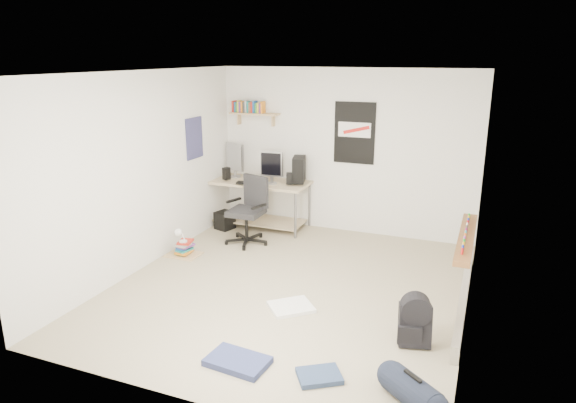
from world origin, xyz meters
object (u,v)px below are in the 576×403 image
at_px(backpack, 415,325).
at_px(book_stack, 183,245).
at_px(duffel_bag, 412,389).
at_px(office_chair, 246,211).
at_px(desk, 256,204).

height_order(backpack, book_stack, backpack).
relative_size(duffel_bag, book_stack, 1.22).
distance_m(office_chair, duffel_bag, 3.98).
xyz_separation_m(office_chair, book_stack, (-0.61, -0.76, -0.34)).
bearing_deg(book_stack, office_chair, 51.35).
relative_size(office_chair, book_stack, 2.51).
height_order(office_chair, backpack, office_chair).
bearing_deg(office_chair, duffel_bag, -26.77).
bearing_deg(duffel_bag, desk, 168.48).
xyz_separation_m(backpack, book_stack, (-3.31, 1.11, -0.05)).
xyz_separation_m(desk, office_chair, (0.21, -0.77, 0.12)).
bearing_deg(duffel_bag, backpack, 135.32).
height_order(desk, office_chair, office_chair).
relative_size(desk, book_stack, 4.33).
bearing_deg(office_chair, book_stack, -110.82).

